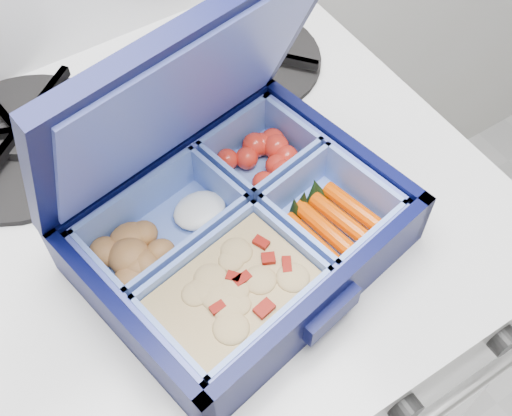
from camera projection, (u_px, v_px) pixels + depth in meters
stove at (203, 352)px, 0.94m from camera, size 0.55×0.55×0.82m
bento_box at (241, 234)px, 0.54m from camera, size 0.29×0.24×0.06m
burner_grate at (243, 53)px, 0.69m from camera, size 0.20×0.20×0.02m
burner_grate_rear at (21, 139)px, 0.62m from camera, size 0.25×0.25×0.02m
fork at (217, 124)px, 0.65m from camera, size 0.12×0.15×0.01m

